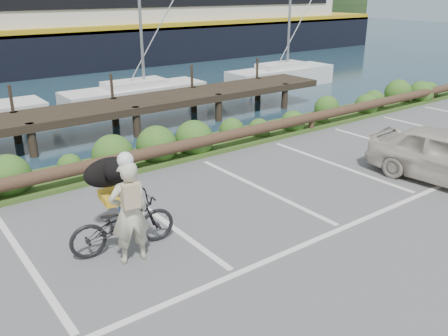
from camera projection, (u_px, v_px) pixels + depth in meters
The scene contains 6 objects.
ground at pixel (222, 263), 7.90m from camera, with size 72.00×72.00×0.00m, color #525255.
vegetation_strip at pixel (96, 170), 11.85m from camera, with size 34.00×1.60×0.10m, color #3D5B21.
log_rail at pixel (107, 180), 11.34m from camera, with size 32.00×0.30×0.60m, color #443021, non-canonical shape.
bicycle at pixel (123, 224), 8.18m from camera, with size 0.65×1.86×0.98m, color black.
cyclist at pixel (129, 213), 7.69m from camera, with size 0.65×0.43×1.78m, color beige.
dog at pixel (109, 172), 8.40m from camera, with size 0.93×0.45×0.54m, color black.
Camera 1 is at (-4.07, -5.48, 4.29)m, focal length 38.00 mm.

